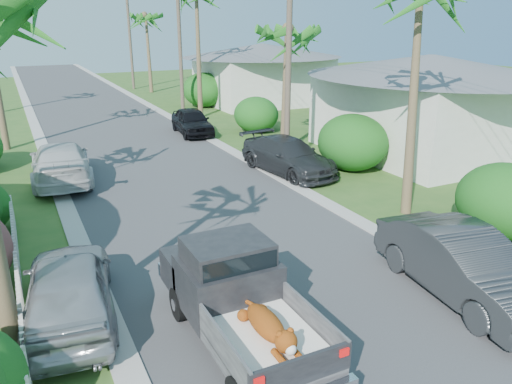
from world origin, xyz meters
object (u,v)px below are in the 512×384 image
pickup_truck (233,291)px  utility_pole_b (288,63)px  utility_pole_c (180,47)px  parked_car_rn (463,265)px  parked_car_rf (192,122)px  palm_r_b (286,29)px  parked_car_ln (69,288)px  utility_pole_d (130,40)px  parked_car_lf (61,163)px  palm_r_d (146,15)px  parked_car_rm (288,156)px  house_right_far (262,76)px  house_right_near (427,108)px

pickup_truck → utility_pole_b: 13.81m
utility_pole_c → parked_car_rn: bearing=-94.2°
parked_car_rn → utility_pole_b: 12.75m
parked_car_rf → utility_pole_b: (1.73, -8.12, 3.85)m
palm_r_b → utility_pole_b: 2.61m
pickup_truck → palm_r_b: palm_r_b is taller
parked_car_rf → parked_car_ln: parked_car_ln is taller
parked_car_ln → utility_pole_d: 40.51m
parked_car_lf → palm_r_d: bearing=-108.4°
parked_car_rm → palm_r_b: 6.29m
parked_car_lf → utility_pole_c: size_ratio=0.63×
pickup_truck → house_right_far: house_right_far is taller
parked_car_rm → utility_pole_c: utility_pole_c is taller
parked_car_rm → parked_car_lf: (-9.03, 3.03, 0.07)m
parked_car_rf → parked_car_lf: (-7.90, -6.25, 0.07)m
parked_car_rn → utility_pole_d: (2.00, 42.01, 3.77)m
parked_car_rn → palm_r_d: (2.90, 39.01, 5.91)m
pickup_truck → utility_pole_c: 27.30m
parked_car_rn → parked_car_lf: bearing=125.7°
house_right_far → utility_pole_c: (-7.40, -2.00, 2.48)m
parked_car_lf → palm_r_b: palm_r_b is taller
parked_car_lf → utility_pole_c: (9.63, 13.13, 3.78)m
parked_car_rf → parked_car_lf: bearing=-137.0°
parked_car_rf → parked_car_lf: 10.07m
palm_r_d → utility_pole_d: size_ratio=0.89×
parked_car_ln → parked_car_rm: bearing=-134.7°
parked_car_rn → parked_car_rf: parked_car_rn is taller
house_right_near → utility_pole_c: 17.79m
parked_car_rf → utility_pole_c: bearing=80.6°
palm_r_d → utility_pole_b: size_ratio=0.89×
parked_car_ln → house_right_near: bearing=-148.7°
parked_car_rn → parked_car_ln: 9.14m
parked_car_ln → utility_pole_d: (10.60, 38.92, 3.80)m
parked_car_rm → parked_car_rf: size_ratio=1.17×
parked_car_lf → utility_pole_d: 29.97m
palm_r_b → utility_pole_d: bearing=92.0°
palm_r_b → house_right_near: (6.40, -3.00, -3.73)m
parked_car_lf → utility_pole_c: bearing=-121.9°
house_right_far → utility_pole_b: utility_pole_b is taller
parked_car_rm → parked_car_lf: 9.52m
parked_car_rn → parked_car_lf: parked_car_rn is taller
parked_car_rn → house_right_near: 14.54m
palm_r_b → utility_pole_b: bearing=-116.6°
palm_r_b → utility_pole_d: 28.05m
pickup_truck → parked_car_rn: 5.66m
utility_pole_c → parked_car_rm: bearing=-92.1°
palm_r_b → utility_pole_c: 13.11m
palm_r_b → house_right_far: palm_r_b is taller
palm_r_d → parked_car_rm: bearing=-93.0°
utility_pole_b → parked_car_rn: bearing=-99.4°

